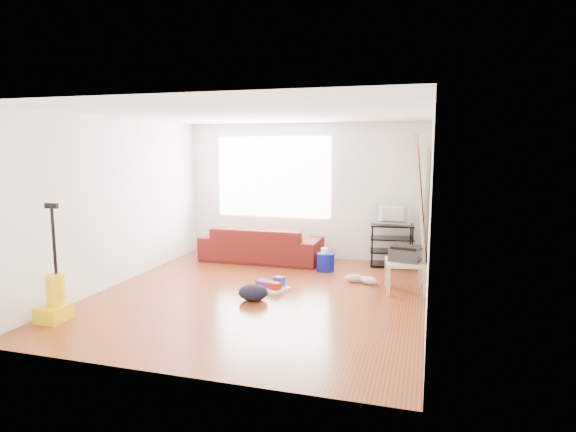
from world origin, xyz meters
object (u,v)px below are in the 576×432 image
(backpack, at_px, (253,300))
(sofa, at_px, (261,261))
(tv_stand, at_px, (392,245))
(cleaning_tray, at_px, (271,286))
(side_table, at_px, (405,266))
(vacuum, at_px, (54,299))
(bucket, at_px, (325,271))

(backpack, bearing_deg, sofa, 94.56)
(sofa, height_order, backpack, sofa)
(sofa, distance_m, tv_stand, 2.35)
(sofa, bearing_deg, cleaning_tray, 113.71)
(tv_stand, distance_m, side_table, 1.49)
(tv_stand, relative_size, vacuum, 0.55)
(cleaning_tray, xyz_separation_m, vacuum, (-2.07, -1.93, 0.21))
(side_table, height_order, bucket, side_table)
(side_table, bearing_deg, cleaning_tray, -165.84)
(tv_stand, distance_m, backpack, 3.00)
(tv_stand, relative_size, backpack, 1.92)
(side_table, distance_m, backpack, 2.23)
(tv_stand, xyz_separation_m, cleaning_tray, (-1.58, -1.93, -0.32))
(tv_stand, distance_m, cleaning_tray, 2.52)
(side_table, xyz_separation_m, cleaning_tray, (-1.88, -0.47, -0.32))
(cleaning_tray, bearing_deg, bucket, 67.13)
(cleaning_tray, bearing_deg, tv_stand, 50.85)
(sofa, bearing_deg, bucket, 163.34)
(tv_stand, bearing_deg, cleaning_tray, -136.05)
(tv_stand, height_order, bucket, tv_stand)
(sofa, relative_size, side_table, 3.53)
(tv_stand, xyz_separation_m, vacuum, (-3.65, -3.86, -0.11))
(side_table, relative_size, vacuum, 0.44)
(bucket, bearing_deg, tv_stand, 32.20)
(side_table, xyz_separation_m, vacuum, (-3.95, -2.40, -0.11))
(cleaning_tray, bearing_deg, side_table, 14.16)
(bucket, distance_m, vacuum, 4.15)
(side_table, relative_size, bucket, 2.06)
(sofa, bearing_deg, tv_stand, -173.32)
(bucket, height_order, vacuum, vacuum)
(side_table, relative_size, backpack, 1.53)
(bucket, bearing_deg, sofa, 163.34)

